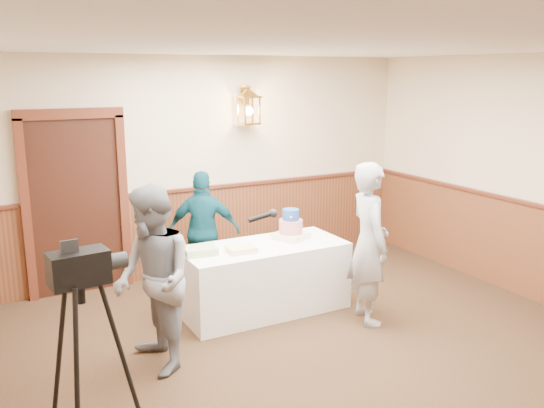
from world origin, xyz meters
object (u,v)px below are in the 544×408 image
Objects in this scene: sheet_cake_yellow at (241,249)px; sheet_cake_green at (200,251)px; tv_camera_rig at (87,371)px; interviewer at (153,280)px; tiered_cake at (291,227)px; baker at (369,243)px; display_table at (263,278)px; assistant_p at (204,231)px.

sheet_cake_green is at bearing 160.84° from sheet_cake_yellow.
interviewer is at bearing 47.25° from tv_camera_rig.
baker is at bearing -61.28° from tiered_cake.
sheet_cake_yellow is at bearing -19.16° from sheet_cake_green.
tv_camera_rig is (-1.88, -1.61, -0.11)m from sheet_cake_yellow.
display_table is 2.81m from tv_camera_rig.
sheet_cake_green is at bearing 91.13° from assistant_p.
baker is (1.16, -0.65, 0.07)m from sheet_cake_yellow.
tiered_cake is 0.95m from baker.
display_table is at bearing 62.98° from baker.
sheet_cake_green is 2.29m from tv_camera_rig.
sheet_cake_yellow is 0.17× the size of baker.
assistant_p is at bearing 50.10° from baker.
tv_camera_rig is at bearing -130.15° from sheet_cake_green.
display_table is 1.03m from assistant_p.
sheet_cake_green is 0.96m from assistant_p.
sheet_cake_yellow is 2.48m from tv_camera_rig.
sheet_cake_yellow is at bearing -164.91° from tiered_cake.
assistant_p is at bearing 66.29° from sheet_cake_green.
tv_camera_rig reaches higher than tiered_cake.
sheet_cake_green is 0.20× the size of interviewer.
display_table is at bearing 113.82° from interviewer.
display_table is 1.21× the size of tv_camera_rig.
tiered_cake is at bearing 15.09° from sheet_cake_yellow.
sheet_cake_green is 0.22× the size of assistant_p.
tiered_cake reaches higher than sheet_cake_green.
baker is at bearing -29.02° from sheet_cake_yellow.
assistant_p is (1.10, 1.61, -0.10)m from interviewer.
interviewer reaches higher than display_table.
display_table is 0.65m from tiered_cake.
sheet_cake_green is (-0.40, 0.14, 0.01)m from sheet_cake_yellow.
display_table is 1.23× the size of assistant_p.
assistant_p is (-0.33, 0.91, 0.35)m from display_table.
assistant_p reaches higher than display_table.
display_table is 1.66m from interviewer.
display_table is 4.11× the size of tiered_cake.
tv_camera_rig is (-0.76, -1.02, -0.16)m from interviewer.
sheet_cake_yellow reaches higher than display_table.
tv_camera_rig is (-2.20, -1.72, 0.29)m from display_table.
sheet_cake_yellow is 0.17× the size of interviewer.
tv_camera_rig is at bearing -139.42° from sheet_cake_yellow.
tiered_cake is 3.16m from tv_camera_rig.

